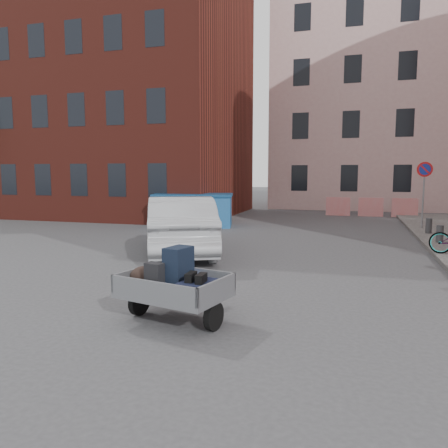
% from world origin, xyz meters
% --- Properties ---
extents(ground, '(120.00, 120.00, 0.00)m').
position_xyz_m(ground, '(0.00, 0.00, 0.00)').
color(ground, '#38383A').
rests_on(ground, ground).
extents(building_brick, '(12.00, 10.00, 14.00)m').
position_xyz_m(building_brick, '(-9.00, 13.00, 7.00)').
color(building_brick, '#591E16').
rests_on(building_brick, ground).
extents(building_pink, '(16.00, 8.00, 14.00)m').
position_xyz_m(building_pink, '(6.00, 22.00, 7.00)').
color(building_pink, '#C39896').
rests_on(building_pink, ground).
extents(far_building, '(6.00, 6.00, 8.00)m').
position_xyz_m(far_building, '(-20.00, 22.00, 4.00)').
color(far_building, maroon).
rests_on(far_building, ground).
extents(no_parking_sign, '(0.60, 0.09, 2.65)m').
position_xyz_m(no_parking_sign, '(6.00, 9.48, 2.01)').
color(no_parking_sign, gray).
rests_on(no_parking_sign, sidewalk).
extents(barriers, '(4.70, 0.18, 1.00)m').
position_xyz_m(barriers, '(4.20, 15.00, 0.50)').
color(barriers, red).
rests_on(barriers, ground).
extents(trailer, '(1.81, 1.95, 1.20)m').
position_xyz_m(trailer, '(0.67, -3.48, 0.61)').
color(trailer, black).
rests_on(trailer, ground).
extents(dumpster, '(3.72, 2.51, 1.43)m').
position_xyz_m(dumpster, '(-3.39, 8.19, 0.72)').
color(dumpster, '#215E9F').
rests_on(dumpster, ground).
extents(silver_car, '(3.72, 5.32, 1.66)m').
position_xyz_m(silver_car, '(-1.48, 2.05, 0.83)').
color(silver_car, '#A2A5A9').
rests_on(silver_car, ground).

